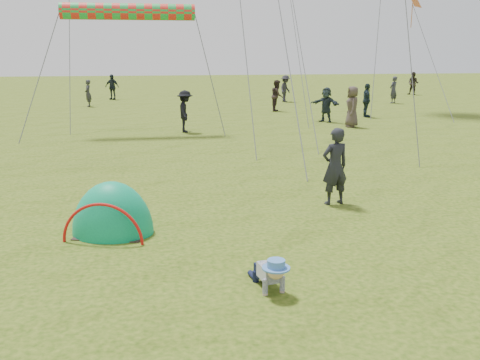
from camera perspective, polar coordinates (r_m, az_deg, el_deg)
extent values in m
plane|color=#23400A|center=(8.05, 5.73, -10.49)|extent=(140.00, 140.00, 0.00)
ellipsoid|color=#088058|center=(10.22, -13.35, -5.50)|extent=(1.78, 1.60, 1.94)
imported|color=black|center=(11.76, 10.09, 1.43)|extent=(0.69, 0.53, 1.69)
imported|color=#2C2B30|center=(34.05, -15.91, 8.89)|extent=(0.43, 0.62, 1.61)
imported|color=black|center=(30.34, 3.99, 8.97)|extent=(0.88, 1.00, 1.73)
imported|color=#18262C|center=(28.18, 13.36, 8.26)|extent=(0.55, 1.04, 1.70)
imported|color=black|center=(22.32, -5.87, 7.29)|extent=(0.73, 1.16, 1.73)
imported|color=#423730|center=(24.27, 11.88, 7.65)|extent=(0.73, 0.97, 1.80)
imported|color=#2A241F|center=(43.97, 17.99, 9.77)|extent=(1.06, 1.07, 1.74)
imported|color=#1B242A|center=(38.70, -13.50, 9.63)|extent=(1.10, 0.82, 1.74)
imported|color=#222127|center=(36.10, 4.86, 9.70)|extent=(1.21, 1.29, 1.75)
imported|color=#232E35|center=(25.90, 9.16, 7.95)|extent=(1.36, 1.46, 1.64)
imported|color=#2C2C37|center=(36.32, 16.05, 9.23)|extent=(0.75, 0.70, 1.72)
cylinder|color=red|center=(22.43, -11.82, 17.17)|extent=(5.19, 0.64, 0.64)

